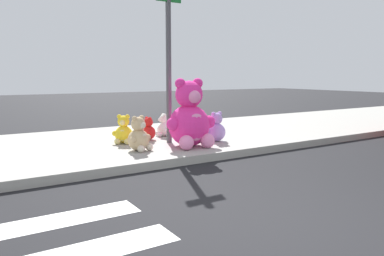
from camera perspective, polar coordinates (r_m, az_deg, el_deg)
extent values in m
plane|color=black|center=(4.02, 15.25, -15.12)|extent=(60.00, 60.00, 0.00)
cube|color=#9E9B93|center=(8.29, -12.21, -2.49)|extent=(28.00, 4.40, 0.15)
cylinder|color=#4C4C51|center=(7.84, -3.55, 9.39)|extent=(0.11, 0.11, 3.20)
sphere|color=#F22D93|center=(7.50, -0.45, 0.38)|extent=(0.83, 0.83, 0.83)
ellipsoid|color=pink|center=(7.24, 0.59, 0.10)|extent=(0.47, 0.23, 0.54)
sphere|color=#F22D93|center=(7.44, -0.46, 5.10)|extent=(0.54, 0.54, 0.54)
sphere|color=pink|center=(7.24, 0.35, 4.75)|extent=(0.25, 0.25, 0.25)
sphere|color=#F22D93|center=(7.52, 0.85, 6.78)|extent=(0.21, 0.21, 0.21)
sphere|color=#F22D93|center=(7.58, 2.56, 0.93)|extent=(0.26, 0.26, 0.26)
sphere|color=pink|center=(7.34, 2.36, -1.94)|extent=(0.28, 0.28, 0.28)
sphere|color=#F22D93|center=(7.35, -1.80, 6.75)|extent=(0.21, 0.21, 0.21)
sphere|color=#F22D93|center=(7.24, -2.88, 0.58)|extent=(0.26, 0.26, 0.26)
sphere|color=pink|center=(7.13, -0.84, -2.23)|extent=(0.28, 0.28, 0.28)
sphere|color=yellow|center=(7.96, -10.28, -0.97)|extent=(0.37, 0.37, 0.37)
ellipsoid|color=#F0DB80|center=(7.83, -10.49, -1.12)|extent=(0.21, 0.18, 0.24)
sphere|color=yellow|center=(7.92, -10.33, 1.00)|extent=(0.24, 0.24, 0.24)
sphere|color=#F0DB80|center=(7.83, -10.49, 0.81)|extent=(0.11, 0.11, 0.11)
sphere|color=yellow|center=(7.90, -9.75, 1.70)|extent=(0.09, 0.09, 0.09)
sphere|color=yellow|center=(7.88, -9.11, -0.83)|extent=(0.12, 0.12, 0.12)
sphere|color=#F0DB80|center=(7.81, -9.77, -2.03)|extent=(0.13, 0.13, 0.13)
sphere|color=yellow|center=(7.93, -10.95, 1.70)|extent=(0.09, 0.09, 0.09)
sphere|color=yellow|center=(7.95, -11.59, -0.81)|extent=(0.12, 0.12, 0.12)
sphere|color=#F0DB80|center=(7.85, -11.23, -2.01)|extent=(0.13, 0.13, 0.13)
sphere|color=#B28CD8|center=(8.10, 3.72, -0.62)|extent=(0.39, 0.39, 0.39)
ellipsoid|color=silver|center=(8.21, 3.06, -0.51)|extent=(0.22, 0.11, 0.25)
sphere|color=#B28CD8|center=(8.06, 3.73, 1.42)|extent=(0.26, 0.26, 0.26)
sphere|color=silver|center=(8.15, 3.22, 1.39)|extent=(0.12, 0.12, 0.12)
sphere|color=#B28CD8|center=(7.99, 3.26, 2.11)|extent=(0.10, 0.10, 0.10)
sphere|color=#B28CD8|center=(8.01, 2.49, -0.50)|extent=(0.12, 0.12, 0.12)
sphere|color=silver|center=(8.18, 2.37, -1.45)|extent=(0.13, 0.13, 0.13)
sphere|color=#B28CD8|center=(8.11, 4.22, 2.19)|extent=(0.10, 0.10, 0.10)
sphere|color=#B28CD8|center=(8.26, 4.46, -0.26)|extent=(0.12, 0.12, 0.12)
sphere|color=silver|center=(8.32, 3.50, -1.29)|extent=(0.13, 0.13, 0.13)
sphere|color=white|center=(8.78, -4.24, -0.18)|extent=(0.32, 0.32, 0.32)
ellipsoid|color=white|center=(8.75, -4.98, -0.21)|extent=(0.11, 0.19, 0.21)
sphere|color=white|center=(8.75, -4.25, 1.40)|extent=(0.21, 0.21, 0.21)
sphere|color=white|center=(8.73, -4.83, 1.29)|extent=(0.10, 0.10, 0.10)
sphere|color=white|center=(8.67, -4.13, 1.90)|extent=(0.08, 0.08, 0.08)
sphere|color=white|center=(8.62, -4.23, -0.17)|extent=(0.10, 0.10, 0.10)
sphere|color=white|center=(8.68, -4.95, -0.99)|extent=(0.11, 0.11, 0.11)
sphere|color=white|center=(8.81, -4.39, 2.00)|extent=(0.08, 0.08, 0.08)
sphere|color=white|center=(8.91, -4.75, 0.10)|extent=(0.10, 0.10, 0.10)
sphere|color=white|center=(8.85, -5.25, -0.82)|extent=(0.11, 0.11, 0.11)
sphere|color=red|center=(8.32, -6.60, -0.71)|extent=(0.31, 0.31, 0.31)
ellipsoid|color=#DB7B7B|center=(8.27, -7.28, -0.78)|extent=(0.08, 0.17, 0.20)
sphere|color=red|center=(8.29, -6.63, 0.88)|extent=(0.20, 0.20, 0.20)
sphere|color=#DB7B7B|center=(8.25, -7.15, 0.75)|extent=(0.09, 0.09, 0.09)
sphere|color=red|center=(8.22, -6.40, 1.40)|extent=(0.08, 0.08, 0.08)
sphere|color=red|center=(8.17, -6.34, -0.70)|extent=(0.10, 0.10, 0.10)
sphere|color=#DB7B7B|center=(8.20, -7.11, -1.57)|extent=(0.11, 0.11, 0.11)
sphere|color=red|center=(8.34, -6.87, 1.49)|extent=(0.08, 0.08, 0.08)
sphere|color=red|center=(8.43, -7.32, -0.45)|extent=(0.10, 0.10, 0.10)
sphere|color=#DB7B7B|center=(8.35, -7.67, -1.41)|extent=(0.11, 0.11, 0.11)
sphere|color=tan|center=(7.15, -8.10, -1.79)|extent=(0.41, 0.41, 0.41)
ellipsoid|color=beige|center=(7.05, -7.26, -1.92)|extent=(0.24, 0.16, 0.26)
sphere|color=tan|center=(7.10, -8.15, 0.61)|extent=(0.27, 0.27, 0.27)
sphere|color=beige|center=(7.03, -7.49, 0.41)|extent=(0.12, 0.12, 0.12)
sphere|color=tan|center=(7.16, -7.64, 1.54)|extent=(0.10, 0.10, 0.10)
sphere|color=tan|center=(7.24, -6.75, -1.39)|extent=(0.13, 0.13, 0.13)
sphere|color=beige|center=(7.13, -6.47, -2.87)|extent=(0.14, 0.14, 0.14)
sphere|color=tan|center=(7.03, -8.70, 1.39)|extent=(0.10, 0.10, 0.10)
sphere|color=tan|center=(6.97, -8.92, -1.80)|extent=(0.13, 0.13, 0.13)
sphere|color=beige|center=(6.98, -7.72, -3.14)|extent=(0.14, 0.14, 0.14)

